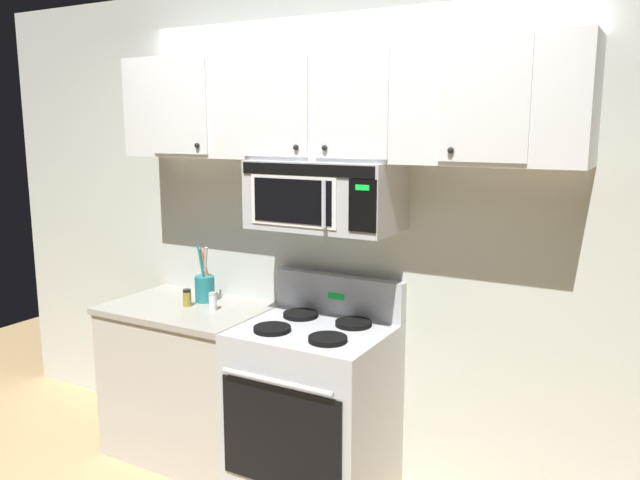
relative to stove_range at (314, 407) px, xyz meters
name	(u,v)px	position (x,y,z in m)	size (l,w,h in m)	color
back_wall	(347,232)	(0.00, 0.37, 0.88)	(5.20, 0.10, 2.70)	silver
stove_range	(314,407)	(0.00, 0.00, 0.00)	(0.76, 0.69, 1.12)	#B7BABF
over_range_microwave	(325,195)	(0.00, 0.12, 1.11)	(0.76, 0.43, 0.35)	#B7BABF
upper_cabinets	(328,105)	(0.00, 0.15, 1.56)	(2.50, 0.36, 0.55)	silver
counter_segment	(191,379)	(-0.84, 0.01, -0.02)	(0.93, 0.65, 0.90)	#BCB7AD
utensil_crock_teal	(205,286)	(-0.81, 0.13, 0.53)	(0.12, 0.12, 0.35)	teal
salt_shaker	(213,301)	(-0.66, 0.01, 0.48)	(0.05, 0.05, 0.10)	white
spice_jar	(187,298)	(-0.84, -0.01, 0.48)	(0.05, 0.05, 0.10)	olive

